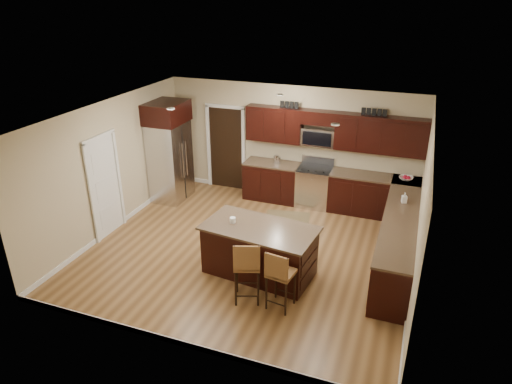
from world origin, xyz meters
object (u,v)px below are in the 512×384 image
at_px(range, 314,186).
at_px(stool_mid, 247,265).
at_px(refrigerator, 169,151).
at_px(island, 259,252).
at_px(stool_right, 279,274).

distance_m(range, stool_mid, 3.92).
bearing_deg(refrigerator, island, -36.70).
xyz_separation_m(range, stool_right, (0.39, -3.91, 0.18)).
height_order(range, island, range).
xyz_separation_m(island, stool_mid, (0.09, -0.84, 0.26)).
bearing_deg(island, refrigerator, 149.97).
xyz_separation_m(range, refrigerator, (-3.30, -0.79, 0.73)).
relative_size(range, island, 0.54).
bearing_deg(stool_mid, stool_right, -19.33).
xyz_separation_m(island, stool_right, (0.63, -0.84, 0.22)).
bearing_deg(stool_right, island, 135.23).
relative_size(island, stool_right, 1.97).
height_order(island, refrigerator, refrigerator).
bearing_deg(island, stool_right, -46.59).
relative_size(stool_mid, stool_right, 1.06).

